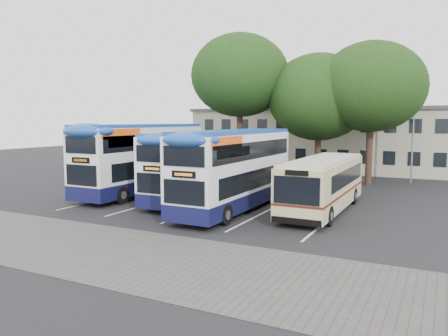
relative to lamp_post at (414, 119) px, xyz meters
name	(u,v)px	position (x,y,z in m)	size (l,w,h in m)	color
ground	(235,230)	(-6.00, -19.97, -5.08)	(120.00, 120.00, 0.00)	black
paving_strip	(129,254)	(-8.00, -24.97, -5.08)	(40.00, 6.00, 0.01)	#595654
bay_lines	(214,204)	(-9.75, -14.97, -5.08)	(14.12, 11.00, 0.01)	silver
depot_building	(352,139)	(-6.00, 7.02, -1.93)	(32.40, 8.40, 6.20)	#BBB497
lamp_post	(414,119)	(0.00, 0.00, 0.00)	(0.25, 1.05, 9.06)	gray
tree_left	(240,76)	(-13.34, -3.66, 3.63)	(8.20, 8.20, 12.21)	black
tree_mid	(319,97)	(-7.00, -2.11, 1.75)	(8.27, 8.27, 10.36)	black
tree_right	(371,87)	(-2.90, -2.41, 2.41)	(8.07, 8.07, 10.94)	black
bus_dd_left	(143,155)	(-15.96, -13.59, -2.49)	(2.74, 11.32, 4.72)	#11123E
bus_dd_mid	(202,163)	(-11.15, -13.95, -2.73)	(2.48, 10.24, 4.27)	#11123E
bus_dd_right	(236,166)	(-7.98, -15.76, -2.64)	(2.58, 10.66, 4.44)	#11123E
bus_single	(324,181)	(-3.52, -13.86, -3.44)	(2.48, 9.74, 2.90)	#CDC388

